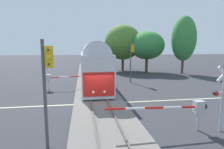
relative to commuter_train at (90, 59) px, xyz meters
name	(u,v)px	position (x,y,z in m)	size (l,w,h in m)	color
ground_plane	(99,103)	(0.00, -18.90, -2.79)	(220.00, 220.00, 0.00)	#333338
road_centre_stripe	(99,103)	(0.00, -18.90, -2.79)	(44.00, 0.20, 0.01)	beige
railway_track	(99,102)	(0.00, -18.90, -2.70)	(4.40, 80.00, 0.32)	slate
commuter_train	(90,59)	(0.00, 0.00, 0.00)	(3.04, 40.62, 5.16)	silver
crossing_gate_near	(187,108)	(4.61, -25.16, -1.39)	(6.11, 0.40, 1.80)	#B7B7BC
crossing_signal_mast	(224,91)	(6.57, -25.51, -0.36)	(1.36, 0.44, 3.98)	#B2B2B7
crossing_gate_far	(56,78)	(-4.51, -12.65, -1.39)	(6.54, 0.40, 1.80)	#B7B7BC
traffic_signal_median	(47,77)	(-3.01, -25.92, 0.74)	(0.53, 0.38, 5.26)	#4C4C51
traffic_signal_far_side	(132,56)	(5.39, -9.41, 0.92)	(0.53, 0.38, 5.54)	#4C4C51
elm_centre_background	(123,42)	(7.01, 3.93, 3.13)	(7.59, 7.59, 9.54)	#4C3828
oak_far_right	(147,45)	(11.27, 1.11, 2.48)	(6.81, 6.81, 8.04)	#4C3828
maple_right_background	(184,39)	(17.02, -2.41, 3.69)	(4.42, 4.42, 10.58)	#4C3828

